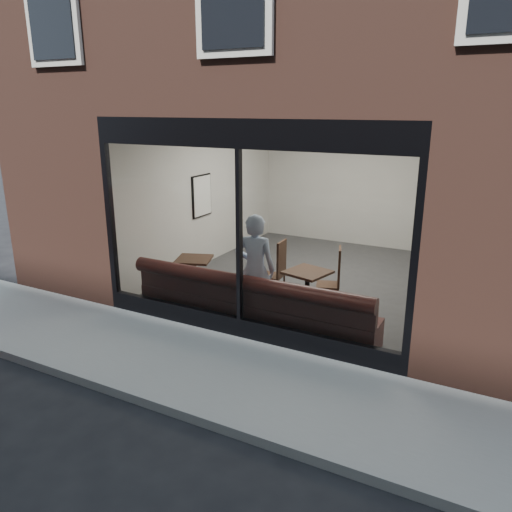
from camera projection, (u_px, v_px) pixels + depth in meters
The scene contains 21 objects.
ground at pixel (154, 405), 5.84m from camera, with size 120.00×120.00×0.00m, color black.
sidewalk_near at pixel (202, 366), 6.69m from camera, with size 40.00×2.00×0.01m, color gray.
kerb_near at pixel (151, 402), 5.78m from camera, with size 40.00×0.10×0.12m, color gray.
host_building_pier_left at pixel (228, 172), 13.83m from camera, with size 2.50×12.00×3.20m, color brown.
host_building_backfill at pixel (390, 168), 14.69m from camera, with size 5.00×6.00×3.20m, color brown.
cafe_floor at pixel (312, 278), 10.07m from camera, with size 6.00×6.00×0.00m, color #2D2D30.
cafe_ceiling at pixel (318, 115), 9.15m from camera, with size 6.00×6.00×0.00m, color white.
cafe_wall_back at pixel (360, 181), 12.14m from camera, with size 5.00×5.00×0.00m, color beige.
cafe_wall_left at pixel (207, 191), 10.73m from camera, with size 6.00×6.00×0.00m, color beige.
cafe_wall_right at pixel (452, 213), 8.50m from camera, with size 6.00×6.00×0.00m, color beige.
storefront_kick at pixel (240, 327), 7.53m from camera, with size 5.00×0.10×0.30m, color black.
storefront_header at pixel (238, 134), 6.71m from camera, with size 5.00×0.10×0.40m, color black.
storefront_mullion at pixel (239, 238), 7.13m from camera, with size 0.06×0.10×2.50m, color black.
storefront_glass at pixel (238, 238), 7.10m from camera, with size 4.80×4.80×0.00m, color white.
banquette at pixel (253, 313), 7.85m from camera, with size 4.00×0.55×0.45m, color #371414.
person at pixel (255, 270), 7.83m from camera, with size 0.65×0.43×1.78m, color #A7BEE0.
cafe_table_left at pixel (194, 259), 8.87m from camera, with size 0.60×0.60×0.04m, color #321F13.
cafe_table_right at pixel (308, 272), 8.18m from camera, with size 0.64×0.64×0.04m, color #321F13.
cafe_chair_left at pixel (272, 276), 9.54m from camera, with size 0.40×0.40×0.04m, color #321F13.
cafe_chair_right at pixel (328, 285), 9.05m from camera, with size 0.41×0.41×0.04m, color #321F13.
wall_poster at pixel (202, 196), 10.53m from camera, with size 0.02×0.62×0.83m, color white.
Camera 1 is at (3.44, -3.94, 3.35)m, focal length 35.00 mm.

